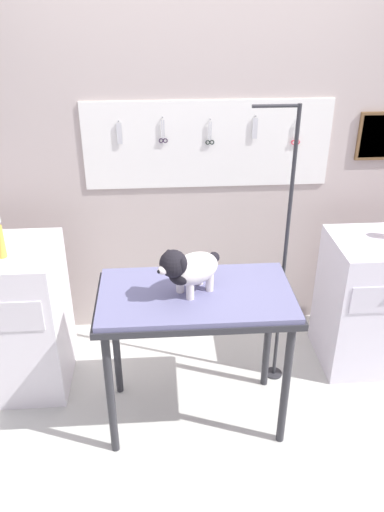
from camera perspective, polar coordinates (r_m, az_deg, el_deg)
name	(u,v)px	position (r m, az deg, el deg)	size (l,w,h in m)	color
ground	(214,456)	(3.00, 2.50, -21.48)	(4.40, 4.00, 0.04)	silver
rear_wall_panel	(198,173)	(3.39, 0.68, 9.22)	(4.00, 0.09, 2.30)	#BCACA7
grooming_table	(196,307)	(2.69, 0.43, -5.74)	(1.04, 0.58, 0.85)	#2D2D33
grooming_arm	(283,266)	(3.00, 10.09, -1.12)	(0.29, 0.11, 1.74)	#2D2D33
dog	(188,269)	(2.55, -0.40, -1.41)	(0.36, 0.30, 0.28)	white
cabinet_right	(378,302)	(3.52, 20.03, -4.84)	(0.68, 0.54, 0.89)	silver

